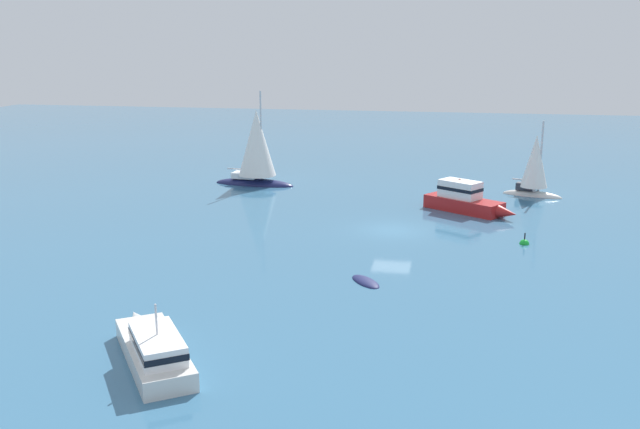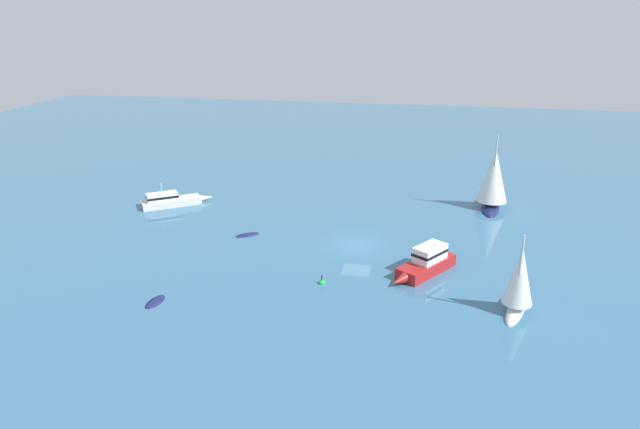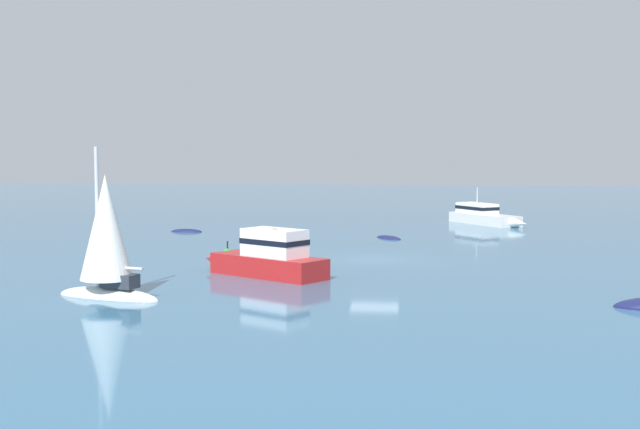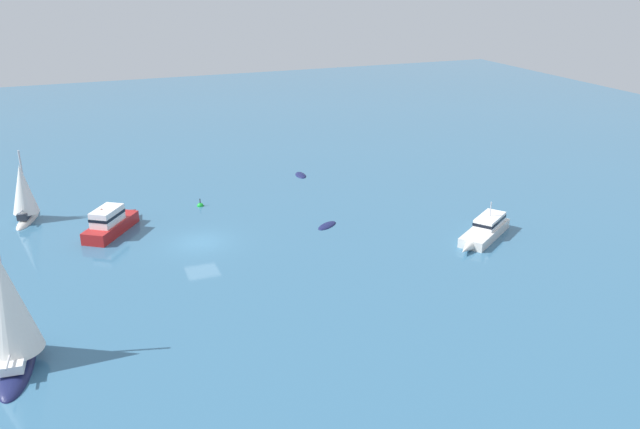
# 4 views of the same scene
# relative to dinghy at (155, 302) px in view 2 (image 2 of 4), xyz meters

# --- Properties ---
(ground_plane) EXTENTS (160.00, 160.00, 0.00)m
(ground_plane) POSITION_rel_dinghy_xyz_m (13.10, 13.38, 0.00)
(ground_plane) COLOR teal
(dinghy) EXTENTS (1.21, 2.27, 0.40)m
(dinghy) POSITION_rel_dinghy_xyz_m (0.00, 0.00, 0.00)
(dinghy) COLOR #191E4C
(dinghy) RESTS_ON ground
(dinghy_1) EXTENTS (2.42, 2.13, 0.34)m
(dinghy_1) POSITION_rel_dinghy_xyz_m (2.66, 13.77, 0.00)
(dinghy_1) COLOR #191E4C
(dinghy_1) RESTS_ON ground
(motor_cruiser) EXTENTS (5.18, 6.68, 2.27)m
(motor_cruiser) POSITION_rel_dinghy_xyz_m (19.25, 8.74, 0.88)
(motor_cruiser) COLOR #B21E1E
(motor_cruiser) RESTS_ON ground
(launch) EXTENTS (7.06, 5.50, 2.67)m
(launch) POSITION_rel_dinghy_xyz_m (-8.08, 20.45, 0.63)
(launch) COLOR silver
(launch) RESTS_ON ground
(yacht) EXTENTS (3.42, 7.14, 8.47)m
(yacht) POSITION_rel_dinghy_xyz_m (25.80, 26.14, 2.84)
(yacht) COLOR #191E4C
(yacht) RESTS_ON ground
(ketch) EXTENTS (2.61, 4.75, 6.39)m
(ketch) POSITION_rel_dinghy_xyz_m (25.62, 3.44, 2.21)
(ketch) COLOR silver
(ketch) RESTS_ON ground
(channel_buoy) EXTENTS (0.58, 0.58, 0.99)m
(channel_buoy) POSITION_rel_dinghy_xyz_m (11.39, 5.24, 0.01)
(channel_buoy) COLOR green
(channel_buoy) RESTS_ON ground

